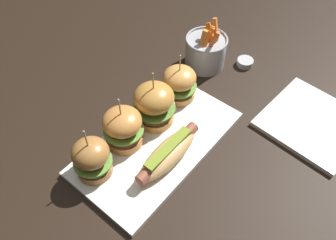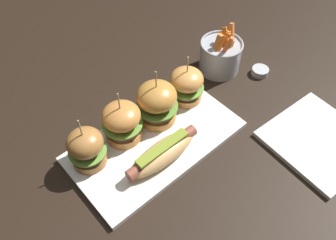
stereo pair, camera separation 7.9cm
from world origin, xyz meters
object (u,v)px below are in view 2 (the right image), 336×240
slider_far_left (87,148)px  fries_bucket (220,55)px  platter_main (155,141)px  slider_center_left (122,122)px  sauce_ramekin (260,71)px  side_plate (319,140)px  slider_far_right (186,85)px  hot_dog (163,153)px  slider_center_right (157,103)px

slider_far_left → fries_bucket: slider_far_left is taller
platter_main → slider_center_left: (-0.05, 0.06, 0.06)m
fries_bucket → sauce_ramekin: (0.07, -0.09, -0.04)m
side_plate → slider_far_left: bearing=145.2°
platter_main → fries_bucket: (0.30, 0.08, 0.04)m
slider_far_left → sauce_ramekin: slider_far_left is taller
platter_main → side_plate: 0.39m
slider_center_left → slider_far_right: bearing=-1.9°
hot_dog → slider_center_left: 0.12m
hot_dog → fries_bucket: 0.35m
hot_dog → slider_far_left: slider_far_left is taller
slider_center_right → sauce_ramekin: (0.33, -0.06, -0.06)m
hot_dog → sauce_ramekin: hot_dog is taller
sauce_ramekin → slider_far_right: bearing=164.9°
slider_far_left → sauce_ramekin: size_ratio=3.02×
slider_far_right → side_plate: (0.14, -0.30, -0.05)m
hot_dog → slider_far_right: (0.17, 0.10, 0.02)m
slider_center_left → slider_center_right: (0.09, -0.01, 0.01)m
hot_dog → sauce_ramekin: size_ratio=4.04×
slider_far_right → fries_bucket: bearing=10.9°
slider_far_left → fries_bucket: (0.45, 0.03, -0.01)m
hot_dog → sauce_ramekin: 0.40m
sauce_ramekin → slider_center_right: bearing=169.9°
slider_center_left → slider_far_right: size_ratio=1.05×
slider_far_left → slider_far_right: size_ratio=1.04×
platter_main → slider_far_right: slider_far_right is taller
platter_main → hot_dog: 0.06m
slider_center_right → sauce_ramekin: slider_center_right is taller
slider_center_right → fries_bucket: slider_center_right is taller
slider_far_left → side_plate: (0.44, -0.30, -0.06)m
fries_bucket → side_plate: bearing=-92.1°
hot_dog → slider_center_right: (0.07, 0.10, 0.03)m
hot_dog → slider_center_left: (-0.03, 0.11, 0.03)m
slider_far_right → fries_bucket: (0.16, 0.03, -0.01)m
platter_main → slider_far_right: size_ratio=2.98×
fries_bucket → hot_dog: bearing=-157.8°
slider_center_right → side_plate: 0.39m
platter_main → slider_far_left: bearing=160.5°
hot_dog → slider_center_left: bearing=103.0°
platter_main → slider_center_left: size_ratio=2.85×
slider_far_left → slider_center_right: size_ratio=0.93×
slider_far_right → sauce_ramekin: slider_far_right is taller
slider_center_right → slider_far_left: bearing=179.1°
platter_main → sauce_ramekin: sauce_ramekin is taller
slider_center_right → slider_center_left: bearing=174.1°
fries_bucket → slider_far_left: bearing=-176.1°
slider_center_right → slider_far_right: size_ratio=1.12×
slider_center_left → slider_far_left: bearing=-176.2°
sauce_ramekin → side_plate: bearing=-108.8°
platter_main → slider_center_left: bearing=128.6°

